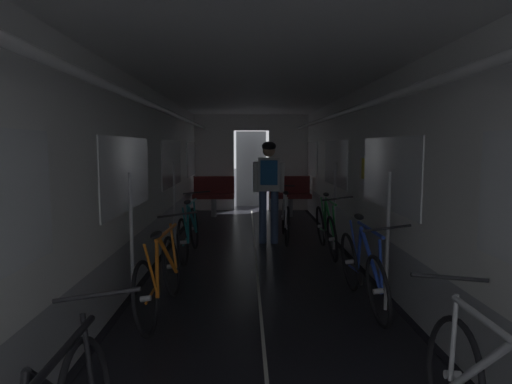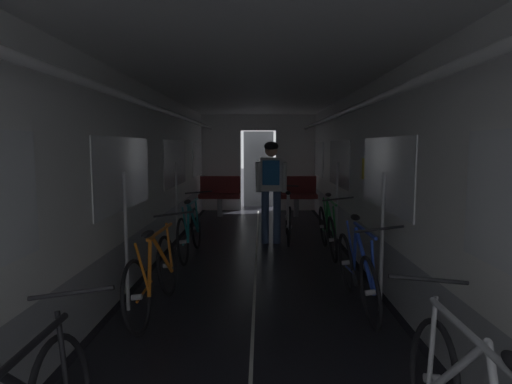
# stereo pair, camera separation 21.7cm
# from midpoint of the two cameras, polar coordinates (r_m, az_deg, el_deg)

# --- Properties ---
(train_car_shell) EXTENTS (3.14, 12.34, 2.57)m
(train_car_shell) POSITION_cam_midpoint_polar(r_m,az_deg,el_deg) (5.74, 1.04, 6.48)
(train_car_shell) COLOR black
(train_car_shell) RESTS_ON ground
(bench_seat_far_left) EXTENTS (0.98, 0.51, 0.95)m
(bench_seat_far_left) POSITION_cam_midpoint_polar(r_m,az_deg,el_deg) (10.30, -4.15, -0.03)
(bench_seat_far_left) COLOR gray
(bench_seat_far_left) RESTS_ON ground
(bench_seat_far_right) EXTENTS (0.98, 0.51, 0.95)m
(bench_seat_far_right) POSITION_cam_midpoint_polar(r_m,az_deg,el_deg) (10.31, 5.87, -0.04)
(bench_seat_far_right) COLOR gray
(bench_seat_far_right) RESTS_ON ground
(bicycle_green) EXTENTS (0.44, 1.69, 0.95)m
(bicycle_green) POSITION_cam_midpoint_polar(r_m,az_deg,el_deg) (6.80, 10.27, -4.84)
(bicycle_green) COLOR black
(bicycle_green) RESTS_ON ground
(bicycle_teal) EXTENTS (0.44, 1.69, 0.95)m
(bicycle_teal) POSITION_cam_midpoint_polar(r_m,az_deg,el_deg) (6.60, -7.70, -5.12)
(bicycle_teal) COLOR black
(bicycle_teal) RESTS_ON ground
(bicycle_blue) EXTENTS (0.44, 1.69, 0.95)m
(bicycle_blue) POSITION_cam_midpoint_polar(r_m,az_deg,el_deg) (4.66, 14.44, -9.99)
(bicycle_blue) COLOR black
(bicycle_blue) RESTS_ON ground
(bicycle_orange) EXTENTS (0.44, 1.69, 0.96)m
(bicycle_orange) POSITION_cam_midpoint_polar(r_m,az_deg,el_deg) (4.48, -11.84, -10.60)
(bicycle_orange) COLOR black
(bicycle_orange) RESTS_ON ground
(person_cyclist_aisle) EXTENTS (0.54, 0.40, 1.73)m
(person_cyclist_aisle) POSITION_cam_midpoint_polar(r_m,az_deg,el_deg) (7.32, 2.85, 1.47)
(person_cyclist_aisle) COLOR #384C75
(person_cyclist_aisle) RESTS_ON ground
(bicycle_white_in_aisle) EXTENTS (0.44, 1.69, 0.94)m
(bicycle_white_in_aisle) POSITION_cam_midpoint_polar(r_m,az_deg,el_deg) (7.68, 5.05, -3.50)
(bicycle_white_in_aisle) COLOR black
(bicycle_white_in_aisle) RESTS_ON ground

